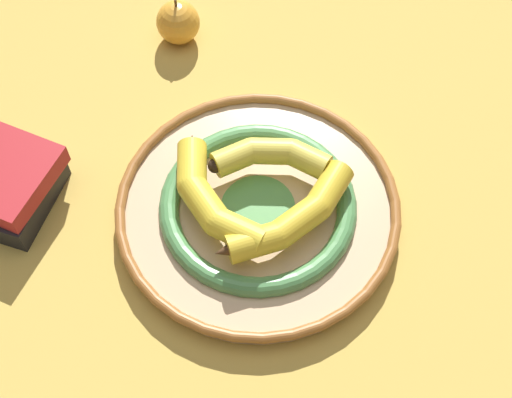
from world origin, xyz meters
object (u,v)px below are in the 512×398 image
object	(u,v)px
banana_a	(274,156)
banana_c	(292,219)
banana_b	(209,198)
apple	(178,22)
decorative_bowl	(256,208)

from	to	relation	value
banana_a	banana_c	size ratio (longest dim) A/B	0.88
banana_b	banana_c	xyz separation A→B (m)	(0.01, -0.11, -0.00)
banana_b	apple	world-z (taller)	apple
decorative_bowl	banana_a	distance (m)	0.07
decorative_bowl	banana_b	xyz separation A→B (m)	(-0.03, 0.05, 0.04)
decorative_bowl	banana_b	bearing A→B (deg)	119.01
apple	decorative_bowl	bearing A→B (deg)	-138.99
banana_a	banana_c	bearing A→B (deg)	104.53
apple	banana_a	bearing A→B (deg)	-131.03
banana_b	apple	size ratio (longest dim) A/B	2.13
banana_a	banana_c	world-z (taller)	banana_c
banana_a	apple	xyz separation A→B (m)	(0.20, 0.23, -0.02)
banana_a	apple	distance (m)	0.30
banana_c	apple	world-z (taller)	apple
banana_b	apple	bearing A→B (deg)	157.87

